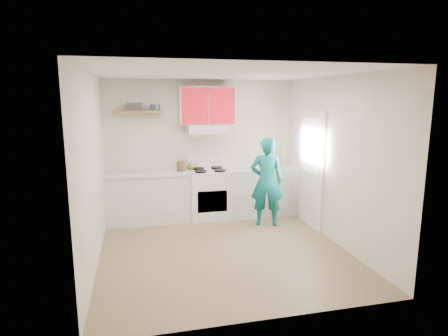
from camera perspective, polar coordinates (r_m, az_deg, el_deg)
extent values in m
plane|color=brown|center=(5.85, -0.20, -12.20)|extent=(3.80, 3.80, 0.00)
cube|color=white|center=(5.40, -0.22, 14.15)|extent=(3.60, 3.80, 0.04)
cube|color=beige|center=(7.32, -3.57, 3.01)|extent=(3.60, 0.04, 2.60)
cube|color=beige|center=(3.69, 6.48, -4.65)|extent=(3.60, 0.04, 2.60)
cube|color=beige|center=(5.37, -19.27, -0.36)|extent=(0.04, 3.80, 2.60)
cube|color=beige|center=(6.13, 16.41, 1.11)|extent=(0.04, 3.80, 2.60)
cube|color=white|center=(6.77, 13.20, -0.23)|extent=(0.05, 0.85, 2.05)
cube|color=white|center=(6.70, 13.15, 3.33)|extent=(0.01, 0.55, 0.95)
cube|color=silver|center=(7.09, -11.42, -4.45)|extent=(1.52, 0.60, 0.90)
cube|color=silver|center=(7.47, 5.57, -3.51)|extent=(1.32, 0.60, 0.90)
cube|color=white|center=(7.18, -2.27, -3.96)|extent=(0.76, 0.65, 0.92)
cube|color=silver|center=(7.08, -2.51, 5.98)|extent=(0.76, 0.44, 0.15)
cube|color=red|center=(7.11, -2.62, 9.43)|extent=(1.02, 0.33, 0.70)
cube|color=brown|center=(7.00, -12.84, 8.34)|extent=(0.90, 0.30, 0.04)
cube|color=#403940|center=(7.04, -13.38, 9.02)|extent=(0.27, 0.20, 0.14)
cylinder|color=#333D4C|center=(6.97, -10.39, 9.02)|extent=(0.20, 0.20, 0.11)
ellipsoid|color=olive|center=(7.17, -4.97, 0.32)|extent=(0.19, 0.19, 0.14)
cylinder|color=#4D3621|center=(7.04, -6.51, 0.18)|extent=(0.18, 0.18, 0.20)
cube|color=olive|center=(7.37, 5.17, -0.04)|extent=(0.35, 0.28, 0.02)
cube|color=red|center=(7.54, 8.14, 0.09)|extent=(0.33, 0.30, 0.01)
imported|color=#0B6768|center=(6.73, 6.47, -2.08)|extent=(0.66, 0.53, 1.59)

